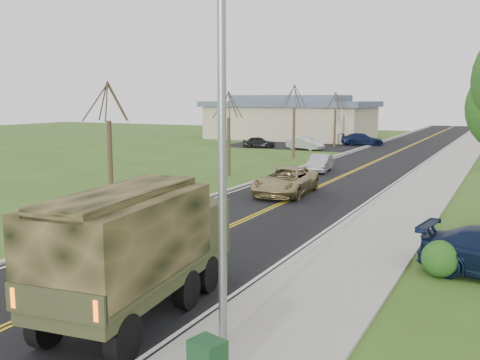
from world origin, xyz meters
The scene contains 17 objects.
ground centered at (0.00, 0.00, 0.00)m, with size 160.00×160.00×0.00m, color #38511B.
road centered at (0.00, 40.00, 0.01)m, with size 8.00×120.00×0.01m, color black.
curb_right centered at (4.15, 40.00, 0.06)m, with size 0.30×120.00×0.12m, color #9E998E.
sidewalk_right centered at (5.90, 40.00, 0.05)m, with size 3.20×120.00×0.10m, color #9E998E.
curb_left centered at (-4.15, 40.00, 0.05)m, with size 0.30×120.00×0.10m, color #9E998E.
street_light centered at (4.90, -0.50, 4.43)m, with size 1.65×0.22×8.00m.
bare_tree_a centered at (-7.00, 10.00, 2.63)m, with size 1.93×2.26×6.08m.
bare_tree_b centered at (-7.00, 22.00, 2.48)m, with size 1.83×2.14×5.73m.
bare_tree_c centered at (-7.00, 34.00, 2.78)m, with size 2.04×2.39×6.42m.
bare_tree_d centered at (-7.00, 46.00, 2.55)m, with size 1.88×2.20×5.91m.
commercial_building centered at (-15.98, 55.97, 2.69)m, with size 25.50×21.50×5.65m.
military_truck centered at (2.29, 0.11, 1.84)m, with size 3.00×6.65×3.20m.
suv_champagne centered at (-0.80, 17.08, 0.75)m, with size 2.50×5.42×1.51m, color tan.
sedan_silver centered at (-2.10, 26.72, 0.62)m, with size 1.31×3.76×1.24m, color #AEADB2.
lot_car_dark centered at (-14.13, 42.00, 0.59)m, with size 1.40×3.48×1.19m, color black.
lot_car_silver centered at (-8.88, 42.00, 0.65)m, with size 1.38×3.96×1.30m, color silver.
lot_car_navy centered at (-5.00, 49.81, 0.68)m, with size 1.91×4.70×1.36m, color #0F1839.
Camera 1 is at (10.20, -9.84, 5.26)m, focal length 40.00 mm.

